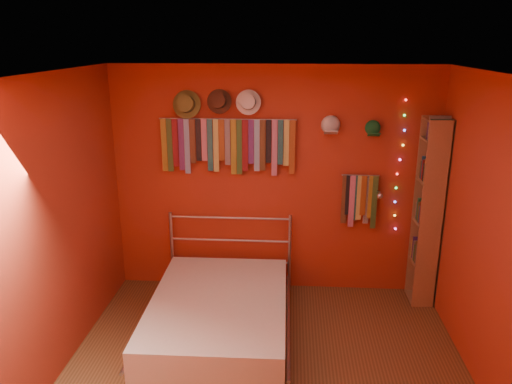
% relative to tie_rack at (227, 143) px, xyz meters
% --- Properties ---
extents(ground, '(3.50, 3.50, 0.00)m').
position_rel_tie_rack_xyz_m(ground, '(0.49, -1.69, -1.68)').
color(ground, brown).
rests_on(ground, ground).
extents(back_wall, '(3.50, 0.02, 2.50)m').
position_rel_tie_rack_xyz_m(back_wall, '(0.49, 0.06, -0.43)').
color(back_wall, maroon).
rests_on(back_wall, ground).
extents(right_wall, '(0.02, 3.50, 2.50)m').
position_rel_tie_rack_xyz_m(right_wall, '(2.24, -1.69, -0.43)').
color(right_wall, maroon).
rests_on(right_wall, ground).
extents(left_wall, '(0.02, 3.50, 2.50)m').
position_rel_tie_rack_xyz_m(left_wall, '(-1.26, -1.69, -0.43)').
color(left_wall, maroon).
rests_on(left_wall, ground).
extents(ceiling, '(3.50, 3.50, 0.02)m').
position_rel_tie_rack_xyz_m(ceiling, '(0.49, -1.69, 0.82)').
color(ceiling, white).
rests_on(ceiling, back_wall).
extents(tie_rack, '(1.45, 0.03, 0.61)m').
position_rel_tie_rack_xyz_m(tie_rack, '(0.00, 0.00, 0.00)').
color(tie_rack, '#A6A6AB').
rests_on(tie_rack, back_wall).
extents(small_tie_rack, '(0.40, 0.03, 0.60)m').
position_rel_tie_rack_xyz_m(small_tie_rack, '(1.42, -0.00, -0.58)').
color(small_tie_rack, '#A6A6AB').
rests_on(small_tie_rack, back_wall).
extents(fedora_olive, '(0.30, 0.16, 0.29)m').
position_rel_tie_rack_xyz_m(fedora_olive, '(-0.42, -0.03, 0.41)').
color(fedora_olive, brown).
rests_on(fedora_olive, back_wall).
extents(fedora_brown, '(0.25, 0.14, 0.25)m').
position_rel_tie_rack_xyz_m(fedora_brown, '(-0.08, -0.03, 0.45)').
color(fedora_brown, '#412517').
rests_on(fedora_brown, back_wall).
extents(fedora_white, '(0.26, 0.14, 0.26)m').
position_rel_tie_rack_xyz_m(fedora_white, '(0.23, -0.03, 0.44)').
color(fedora_white, white).
rests_on(fedora_white, back_wall).
extents(cap_white, '(0.19, 0.24, 0.19)m').
position_rel_tie_rack_xyz_m(cap_white, '(1.08, 0.01, 0.20)').
color(cap_white, silver).
rests_on(cap_white, back_wall).
extents(cap_green, '(0.17, 0.21, 0.17)m').
position_rel_tie_rack_xyz_m(cap_green, '(1.51, 0.01, 0.18)').
color(cap_green, '#17682F').
rests_on(cap_green, back_wall).
extents(fairy_lights, '(0.06, 0.02, 1.42)m').
position_rel_tie_rack_xyz_m(fairy_lights, '(1.82, 0.02, -0.23)').
color(fairy_lights, '#FF3333').
rests_on(fairy_lights, back_wall).
extents(reading_lamp, '(0.06, 0.27, 0.08)m').
position_rel_tie_rack_xyz_m(reading_lamp, '(1.60, -0.15, -0.49)').
color(reading_lamp, '#A6A6AB').
rests_on(reading_lamp, back_wall).
extents(bookshelf, '(0.25, 0.34, 2.00)m').
position_rel_tie_rack_xyz_m(bookshelf, '(2.15, -0.16, -0.67)').
color(bookshelf, '#8C5C3F').
rests_on(bookshelf, ground).
extents(bed, '(1.38, 1.88, 0.90)m').
position_rel_tie_rack_xyz_m(bed, '(0.02, -0.98, -1.47)').
color(bed, '#A6A6AB').
rests_on(bed, ground).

